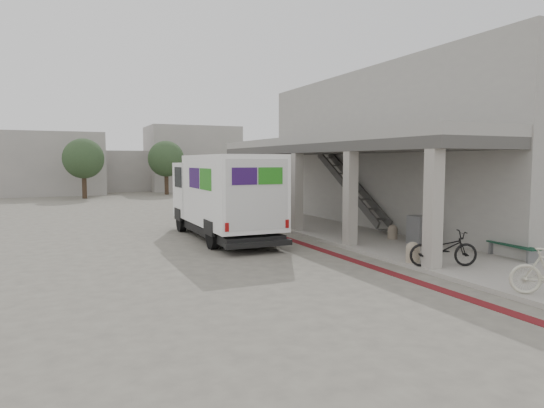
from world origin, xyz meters
name	(u,v)px	position (x,y,z in m)	size (l,w,h in m)	color
ground	(303,255)	(0.00, 0.00, 0.00)	(120.00, 120.00, 0.00)	#615B53
bike_lane_stripe	(301,243)	(1.00, 2.00, 0.01)	(0.35, 40.00, 0.01)	maroon
sidewalk	(403,245)	(4.00, 0.00, 0.06)	(4.40, 28.00, 0.12)	gray
transit_building	(390,152)	(6.83, 4.50, 3.40)	(7.60, 17.00, 7.00)	gray
distant_backdrop	(103,164)	(-2.84, 35.89, 2.70)	(28.00, 10.00, 6.50)	gray
tree_left	(83,159)	(-5.00, 28.00, 3.18)	(3.20, 3.20, 4.80)	#38281C
tree_mid	(166,159)	(2.00, 30.00, 3.18)	(3.20, 3.20, 4.80)	#38281C
tree_right	(253,159)	(10.00, 29.00, 3.18)	(3.20, 3.20, 4.80)	#38281C
fedex_truck	(223,194)	(-1.24, 4.23, 1.71)	(2.41, 7.56, 3.22)	black
bench	(513,248)	(5.20, -3.49, 0.41)	(0.57, 1.78, 0.41)	slate
bollard_near	(413,252)	(2.10, -2.74, 0.41)	(0.39, 0.39, 0.59)	#9F9079
bollard_far	(393,232)	(4.22, 0.87, 0.39)	(0.36, 0.36, 0.53)	gray
utility_cabinet	(417,230)	(4.30, -0.37, 0.61)	(0.45, 0.59, 0.99)	gray
bicycle_black	(443,249)	(2.50, -3.50, 0.61)	(0.65, 1.88, 0.99)	black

